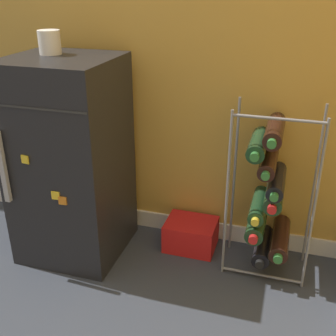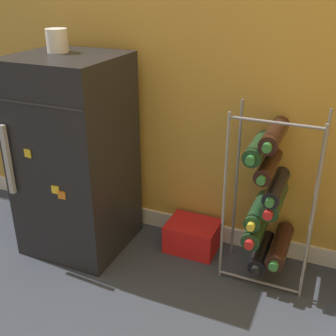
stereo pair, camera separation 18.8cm
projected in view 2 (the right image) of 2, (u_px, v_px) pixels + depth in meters
ground_plane at (133, 293)px, 1.83m from camera, size 14.00×14.00×0.00m
mini_fridge at (75, 157)px, 2.00m from camera, size 0.46×0.48×0.95m
wine_rack at (268, 201)px, 1.80m from camera, size 0.37×0.32×0.78m
soda_box at (193, 236)px, 2.11m from camera, size 0.25×0.20×0.14m
fridge_top_cup at (57, 40)px, 1.85m from camera, size 0.09×0.09×0.10m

